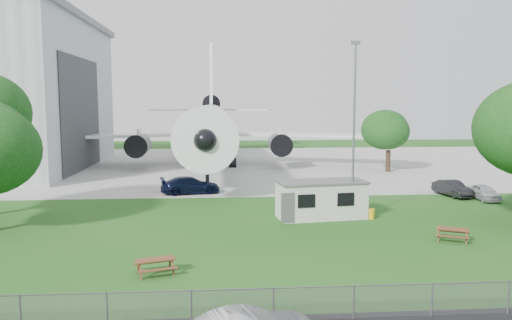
{
  "coord_description": "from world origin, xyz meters",
  "views": [
    {
      "loc": [
        -0.97,
        -26.96,
        8.01
      ],
      "look_at": [
        1.68,
        8.0,
        4.0
      ],
      "focal_mm": 35.0,
      "sensor_mm": 36.0,
      "label": 1
    }
  ],
  "objects": [
    {
      "name": "ground",
      "position": [
        0.0,
        0.0,
        0.0
      ],
      "size": [
        160.0,
        160.0,
        0.0
      ],
      "primitive_type": "plane",
      "color": "#316823"
    },
    {
      "name": "concrete_apron",
      "position": [
        0.0,
        38.0,
        0.01
      ],
      "size": [
        120.0,
        46.0,
        0.03
      ],
      "primitive_type": "cube",
      "color": "#B7B7B2",
      "rests_on": "ground"
    },
    {
      "name": "airliner",
      "position": [
        -2.0,
        35.86,
        5.27
      ],
      "size": [
        46.36,
        47.73,
        17.69
      ],
      "color": "white",
      "rests_on": "ground"
    },
    {
      "name": "site_cabin",
      "position": [
        6.2,
        6.93,
        1.31
      ],
      "size": [
        6.91,
        3.55,
        2.62
      ],
      "color": "beige",
      "rests_on": "ground"
    },
    {
      "name": "picnic_west",
      "position": [
        -3.95,
        -4.02,
        0.0
      ],
      "size": [
        2.17,
        1.97,
        0.76
      ],
      "primitive_type": null,
      "rotation": [
        0.0,
        0.0,
        0.3
      ],
      "color": "brown",
      "rests_on": "ground"
    },
    {
      "name": "picnic_east",
      "position": [
        12.61,
        0.44,
        0.0
      ],
      "size": [
        2.28,
        2.15,
        0.76
      ],
      "primitive_type": null,
      "rotation": [
        0.0,
        0.0,
        -0.47
      ],
      "color": "brown",
      "rests_on": "ground"
    },
    {
      "name": "lamp_mast",
      "position": [
        8.2,
        6.2,
        6.0
      ],
      "size": [
        0.16,
        0.16,
        12.0
      ],
      "primitive_type": "cylinder",
      "color": "slate",
      "rests_on": "ground"
    },
    {
      "name": "tree_far_apron",
      "position": [
        18.83,
        29.6,
        4.34
      ],
      "size": [
        5.67,
        5.67,
        7.19
      ],
      "color": "#382619",
      "rests_on": "ground"
    },
    {
      "name": "car_ne_hatch",
      "position": [
        21.0,
        12.24,
        0.64
      ],
      "size": [
        1.66,
        3.79,
        1.27
      ],
      "primitive_type": "imported",
      "rotation": [
        0.0,
        0.0,
        -0.04
      ],
      "color": "#B1B3B9",
      "rests_on": "ground"
    },
    {
      "name": "car_ne_sedan",
      "position": [
        19.14,
        14.06,
        0.68
      ],
      "size": [
        2.15,
        4.29,
        1.35
      ],
      "primitive_type": "imported",
      "rotation": [
        0.0,
        0.0,
        0.18
      ],
      "color": "black",
      "rests_on": "ground"
    },
    {
      "name": "car_apron_van",
      "position": [
        -3.48,
        16.96,
        0.75
      ],
      "size": [
        5.51,
        3.08,
        1.51
      ],
      "primitive_type": "imported",
      "rotation": [
        0.0,
        0.0,
        1.77
      ],
      "color": "black",
      "rests_on": "ground"
    }
  ]
}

